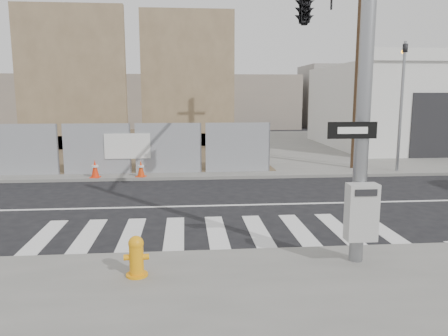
{
  "coord_description": "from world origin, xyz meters",
  "views": [
    {
      "loc": [
        -0.71,
        -12.48,
        3.26
      ],
      "look_at": [
        0.26,
        -1.6,
        1.4
      ],
      "focal_mm": 35.0,
      "sensor_mm": 36.0,
      "label": 1
    }
  ],
  "objects": [
    {
      "name": "ground",
      "position": [
        0.0,
        0.0,
        0.0
      ],
      "size": [
        100.0,
        100.0,
        0.0
      ],
      "primitive_type": "plane",
      "color": "black",
      "rests_on": "ground"
    },
    {
      "name": "sidewalk_far",
      "position": [
        0.0,
        14.0,
        0.06
      ],
      "size": [
        50.0,
        20.0,
        0.12
      ],
      "primitive_type": "cube",
      "color": "slate",
      "rests_on": "ground"
    },
    {
      "name": "signal_pole",
      "position": [
        2.49,
        -2.05,
        4.78
      ],
      "size": [
        0.96,
        5.87,
        7.0
      ],
      "color": "gray",
      "rests_on": "sidewalk_near"
    },
    {
      "name": "far_signal_pole",
      "position": [
        8.0,
        4.6,
        3.48
      ],
      "size": [
        0.16,
        0.2,
        5.6
      ],
      "color": "gray",
      "rests_on": "sidewalk_far"
    },
    {
      "name": "concrete_wall_left",
      "position": [
        -7.0,
        13.08,
        3.38
      ],
      "size": [
        6.0,
        1.3,
        8.0
      ],
      "color": "brown",
      "rests_on": "sidewalk_far"
    },
    {
      "name": "concrete_wall_right",
      "position": [
        -0.5,
        14.08,
        3.38
      ],
      "size": [
        5.5,
        1.3,
        8.0
      ],
      "color": "brown",
      "rests_on": "sidewalk_far"
    },
    {
      "name": "auto_shop",
      "position": [
        14.0,
        12.97,
        2.54
      ],
      "size": [
        12.0,
        10.2,
        5.95
      ],
      "color": "silver",
      "rests_on": "sidewalk_far"
    },
    {
      "name": "utility_pole_right",
      "position": [
        6.5,
        5.5,
        5.2
      ],
      "size": [
        1.6,
        0.28,
        10.0
      ],
      "color": "#4E3724",
      "rests_on": "sidewalk_far"
    },
    {
      "name": "fire_hydrant",
      "position": [
        -1.59,
        -5.17,
        0.48
      ],
      "size": [
        0.45,
        0.41,
        0.72
      ],
      "rotation": [
        0.0,
        0.0,
        0.09
      ],
      "color": "orange",
      "rests_on": "sidewalk_near"
    },
    {
      "name": "traffic_cone_c",
      "position": [
        -4.15,
        4.22,
        0.45
      ],
      "size": [
        0.39,
        0.39,
        0.68
      ],
      "rotation": [
        0.0,
        0.0,
        -0.13
      ],
      "color": "red",
      "rests_on": "sidewalk_far"
    },
    {
      "name": "traffic_cone_d",
      "position": [
        -2.43,
        4.22,
        0.43
      ],
      "size": [
        0.43,
        0.43,
        0.63
      ],
      "rotation": [
        0.0,
        0.0,
        -0.43
      ],
      "color": "red",
      "rests_on": "sidewalk_far"
    }
  ]
}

